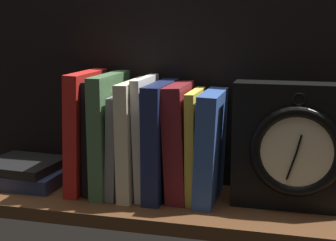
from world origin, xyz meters
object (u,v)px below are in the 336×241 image
book_black_skeptic (98,135)px  book_blue_modern (211,146)px  book_navy_bierce (161,140)px  book_stack_side (27,172)px  book_green_romantic (110,133)px  book_yellow_seinlanguage (196,145)px  book_cream_twain (135,137)px  book_gray_chess (123,143)px  book_red_requiem (86,131)px  book_maroon_dawkins (180,141)px  book_white_catcher (147,136)px  framed_clock (297,147)px

book_black_skeptic → book_blue_modern: 22.74cm
book_navy_bierce → book_stack_side: (-29.15, -0.52, -8.65)cm
book_green_romantic → book_stack_side: 20.94cm
book_navy_bierce → book_yellow_seinlanguage: 6.83cm
book_cream_twain → book_stack_side: size_ratio=1.33×
book_green_romantic → book_yellow_seinlanguage: (17.22, 0.00, -1.32)cm
book_stack_side → book_gray_chess: bearing=1.4°
book_red_requiem → book_stack_side: bearing=-177.8°
book_red_requiem → book_maroon_dawkins: (19.37, 0.00, -0.95)cm
book_green_romantic → book_cream_twain: size_ratio=1.05×
book_red_requiem → book_white_catcher: bearing=0.0°
book_gray_chess → book_navy_bierce: 7.85cm
book_red_requiem → book_black_skeptic: bearing=0.0°
book_green_romantic → book_red_requiem: bearing=180.0°
book_red_requiem → book_cream_twain: bearing=0.0°
book_green_romantic → book_maroon_dawkins: (14.23, 0.00, -0.79)cm
book_gray_chess → book_white_catcher: bearing=0.0°
book_black_skeptic → book_maroon_dawkins: (16.80, 0.00, -0.26)cm
book_cream_twain → book_red_requiem: bearing=180.0°
book_red_requiem → book_green_romantic: 5.15cm
book_black_skeptic → book_white_catcher: (10.19, 0.00, 0.34)cm
book_yellow_seinlanguage → book_gray_chess: bearing=180.0°
book_gray_chess → book_white_catcher: (4.95, 0.00, 1.66)cm
book_red_requiem → book_blue_modern: bearing=0.0°
book_blue_modern → book_green_romantic: bearing=180.0°
book_red_requiem → book_maroon_dawkins: bearing=0.0°
book_gray_chess → book_navy_bierce: size_ratio=0.90×
book_cream_twain → book_white_catcher: bearing=0.0°
book_green_romantic → book_cream_twain: 5.21cm
book_white_catcher → book_green_romantic: bearing=180.0°
book_blue_modern → book_red_requiem: bearing=180.0°
book_green_romantic → book_blue_modern: book_green_romantic is taller
book_black_skeptic → book_white_catcher: bearing=0.0°
book_stack_side → book_green_romantic: bearing=1.6°
framed_clock → book_stack_side: framed_clock is taller
book_red_requiem → book_gray_chess: size_ratio=1.20×
book_black_skeptic → book_cream_twain: (7.76, 0.00, -0.03)cm
book_white_catcher → book_yellow_seinlanguage: (9.61, 0.00, -1.13)cm
book_black_skeptic → book_green_romantic: (2.58, 0.00, 0.54)cm
book_red_requiem → framed_clock: book_red_requiem is taller
book_red_requiem → book_yellow_seinlanguage: size_ratio=1.14×
book_red_requiem → book_cream_twain: size_ratio=1.06×
book_white_catcher → framed_clock: book_white_catcher is taller
book_black_skeptic → book_maroon_dawkins: 16.80cm
book_black_skeptic → book_stack_side: size_ratio=1.33×
book_gray_chess → book_maroon_dawkins: book_maroon_dawkins is taller
book_red_requiem → book_blue_modern: 25.34cm
book_gray_chess → book_yellow_seinlanguage: size_ratio=0.95×
book_blue_modern → book_cream_twain: bearing=180.0°
book_black_skeptic → book_blue_modern: size_ratio=1.08×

